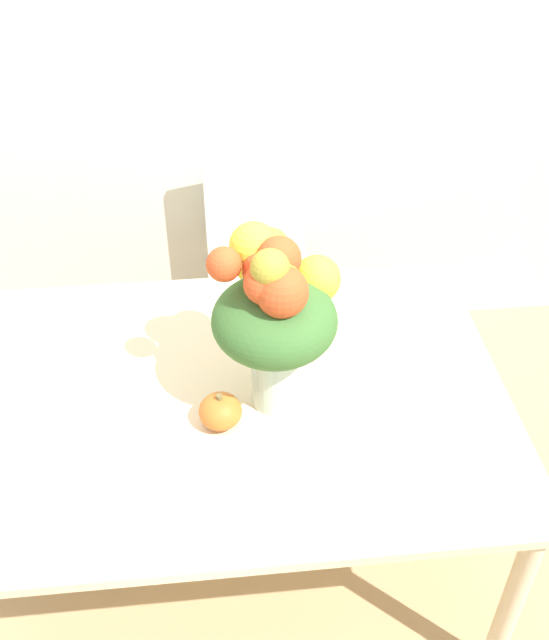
{
  "coord_description": "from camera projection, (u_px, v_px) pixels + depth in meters",
  "views": [
    {
      "loc": [
        -0.04,
        -1.49,
        2.21
      ],
      "look_at": [
        0.11,
        -0.04,
        1.02
      ],
      "focal_mm": 42.0,
      "sensor_mm": 36.0,
      "label": 1
    }
  ],
  "objects": [
    {
      "name": "ground_plane",
      "position": [
        241.0,
        546.0,
        2.55
      ],
      "size": [
        12.0,
        12.0,
        0.0
      ],
      "primitive_type": "plane",
      "color": "tan"
    },
    {
      "name": "wall_back",
      "position": [
        206.0,
        26.0,
        2.62
      ],
      "size": [
        8.0,
        0.06,
        2.7
      ],
      "color": "silver",
      "rests_on": "ground_plane"
    },
    {
      "name": "dining_table",
      "position": [
        234.0,
        412.0,
        2.14
      ],
      "size": [
        1.53,
        1.11,
        0.73
      ],
      "color": "beige",
      "rests_on": "ground_plane"
    },
    {
      "name": "flower_vase",
      "position": [
        273.0,
        306.0,
        1.89
      ],
      "size": [
        0.35,
        0.41,
        0.52
      ],
      "color": "#B2CCBC",
      "rests_on": "dining_table"
    },
    {
      "name": "pumpkin",
      "position": [
        220.0,
        411.0,
        1.97
      ],
      "size": [
        0.12,
        0.12,
        0.11
      ],
      "color": "orange",
      "rests_on": "dining_table"
    },
    {
      "name": "dining_chair_near_window",
      "position": [
        262.0,
        266.0,
        2.96
      ],
      "size": [
        0.46,
        0.46,
        0.98
      ],
      "rotation": [
        0.0,
        0.0,
        0.11
      ],
      "color": "white",
      "rests_on": "ground_plane"
    }
  ]
}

